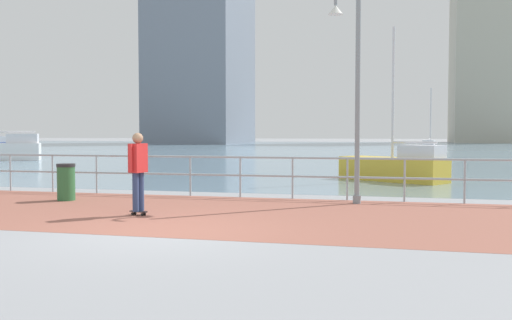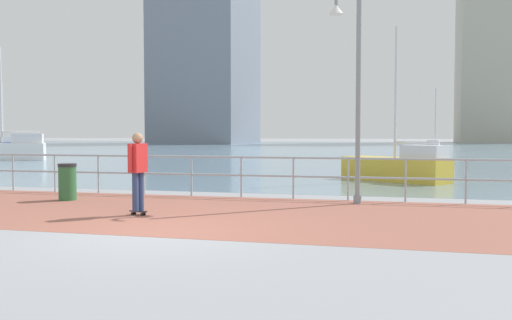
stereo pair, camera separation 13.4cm
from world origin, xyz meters
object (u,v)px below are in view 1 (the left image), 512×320
Objects in this scene: lamppost at (351,78)px; skateboarder at (138,166)px; sailboat_red at (430,150)px; trash_bin at (66,182)px; sailboat_blue at (396,166)px; sailboat_navy at (0,150)px.

lamppost is 5.48m from skateboarder.
trash_bin is at bearing -109.80° from sailboat_red.
lamppost is at bearing -99.63° from sailboat_blue.
sailboat_navy is 25.21m from sailboat_blue.
trash_bin is 0.19× the size of sailboat_red.
lamppost is at bearing 8.95° from trash_bin.
sailboat_navy reaches higher than skateboarder.
trash_bin is 22.87m from sailboat_navy.
sailboat_red reaches higher than trash_bin.
lamppost reaches higher than sailboat_blue.
skateboarder reaches higher than trash_bin.
sailboat_navy is at bearing 133.90° from skateboarder.
skateboarder is 0.25× the size of sailboat_navy.
sailboat_red is at bearing 70.20° from trash_bin.
sailboat_navy is 1.28× the size of sailboat_blue.
sailboat_navy is at bearing 144.55° from lamppost.
trash_bin is 31.76m from sailboat_red.
sailboat_navy is at bearing 158.45° from sailboat_blue.
sailboat_blue is (8.13, 7.74, 0.05)m from trash_bin.
skateboarder is 11.00m from sailboat_blue.
sailboat_blue is (1.13, 6.63, -2.50)m from lamppost.
lamppost reaches higher than sailboat_red.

